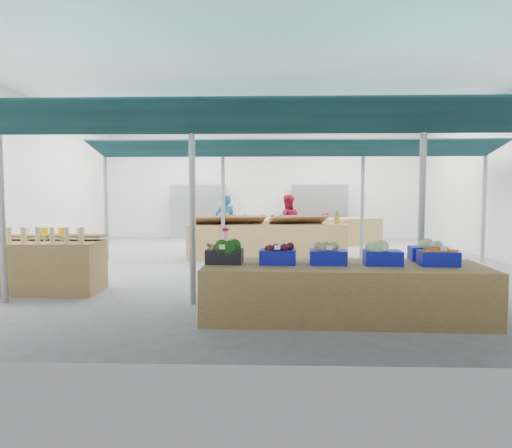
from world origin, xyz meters
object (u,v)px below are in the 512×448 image
(crate_stack, at_px, (456,287))
(bottle_shelf, at_px, (43,265))
(fruit_counter, at_px, (266,241))
(vendor_left, at_px, (226,223))
(vendor_right, at_px, (287,223))
(veg_counter, at_px, (343,291))

(crate_stack, bearing_deg, bottle_shelf, 173.30)
(bottle_shelf, height_order, fruit_counter, bottle_shelf)
(fruit_counter, height_order, crate_stack, fruit_counter)
(bottle_shelf, xyz_separation_m, vendor_left, (2.66, 5.48, 0.36))
(bottle_shelf, relative_size, crate_stack, 3.36)
(fruit_counter, height_order, vendor_left, vendor_left)
(fruit_counter, relative_size, vendor_right, 2.50)
(crate_stack, xyz_separation_m, vendor_left, (-4.15, 6.28, 0.54))
(crate_stack, bearing_deg, vendor_right, 110.52)
(bottle_shelf, bearing_deg, veg_counter, -17.54)
(fruit_counter, bearing_deg, crate_stack, -66.29)
(vendor_left, xyz_separation_m, vendor_right, (1.80, 0.00, 0.00))
(vendor_left, bearing_deg, fruit_counter, 131.53)
(crate_stack, xyz_separation_m, vendor_right, (-2.35, 6.28, 0.54))
(veg_counter, bearing_deg, crate_stack, 22.28)
(vendor_right, bearing_deg, vendor_left, -5.96)
(bottle_shelf, relative_size, veg_counter, 0.52)
(bottle_shelf, distance_m, veg_counter, 5.20)
(vendor_right, bearing_deg, bottle_shelf, 44.90)
(fruit_counter, bearing_deg, veg_counter, -85.07)
(veg_counter, relative_size, vendor_right, 2.29)
(crate_stack, distance_m, vendor_left, 7.54)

